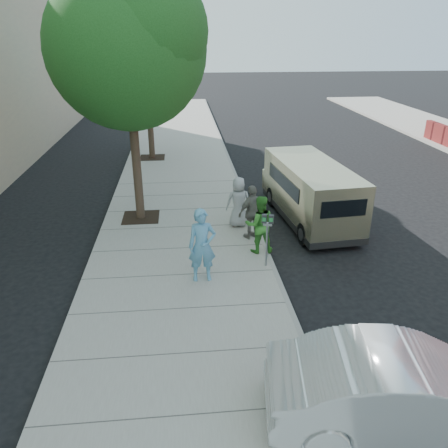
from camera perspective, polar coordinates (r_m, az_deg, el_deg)
The scene contains 12 objects.
ground at distance 12.71m, azimuth -1.16°, elevation -3.55°, with size 120.00×120.00×0.00m, color black.
sidewalk at distance 12.65m, azimuth -5.69°, elevation -3.43°, with size 5.00×60.00×0.15m, color gray.
curb_face at distance 12.86m, azimuth 5.26°, elevation -2.94°, with size 0.12×60.00×0.16m, color gray.
tree_near at distance 13.73m, azimuth -12.42°, elevation 22.09°, with size 4.62×4.60×7.53m.
tree_far at distance 21.32m, azimuth -10.08°, elevation 20.93°, with size 3.92×3.80×6.49m.
parking_meter at distance 11.22m, azimuth 5.68°, elevation -0.69°, with size 0.32×0.19×1.46m.
van at distance 14.70m, azimuth 11.09°, elevation 4.31°, with size 2.23×5.43×1.96m.
sedan at distance 7.81m, azimuth 22.76°, elevation -19.55°, with size 1.52×4.36×1.44m, color silver.
person_officer at distance 10.62m, azimuth -2.88°, elevation -2.83°, with size 0.68×0.45×1.87m, color #5B9EC2.
person_green_shirt at distance 12.06m, azimuth 4.65°, elevation -0.05°, with size 0.80×0.63×1.65m, color #398C2D.
person_gray_shirt at distance 13.70m, azimuth 1.92°, elevation 2.87°, with size 0.78×0.51×1.60m, color #9D9EA0.
person_striped_polo at distance 12.89m, azimuth 3.72°, elevation 1.57°, with size 0.96×0.40×1.65m, color slate.
Camera 1 is at (-0.86, -11.25, 5.85)m, focal length 35.00 mm.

